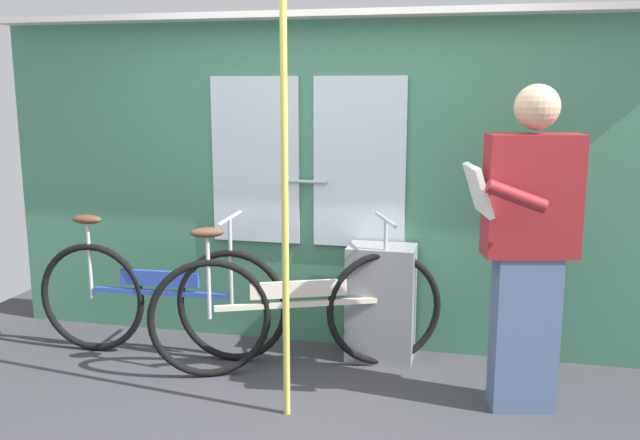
{
  "coord_description": "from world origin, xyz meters",
  "views": [
    {
      "loc": [
        0.9,
        -3.34,
        1.73
      ],
      "look_at": [
        0.02,
        0.48,
        0.97
      ],
      "focal_mm": 39.01,
      "sensor_mm": 36.0,
      "label": 1
    }
  ],
  "objects": [
    {
      "name": "ground_plane",
      "position": [
        0.0,
        0.0,
        -0.02
      ],
      "size": [
        5.67,
        3.8,
        0.04
      ],
      "primitive_type": "cube",
      "color": "#38383D"
    },
    {
      "name": "train_door_wall",
      "position": [
        -0.01,
        1.09,
        1.14
      ],
      "size": [
        4.67,
        0.28,
        2.18
      ],
      "color": "#427F60",
      "rests_on": "ground_plane"
    },
    {
      "name": "bicycle_near_door",
      "position": [
        -1.07,
        0.6,
        0.39
      ],
      "size": [
        1.68,
        0.44,
        0.94
      ],
      "rotation": [
        0.0,
        0.0,
        0.04
      ],
      "color": "black",
      "rests_on": "ground_plane"
    },
    {
      "name": "bicycle_leaning_behind",
      "position": [
        -0.14,
        0.56,
        0.39
      ],
      "size": [
        1.68,
        0.79,
        0.94
      ],
      "rotation": [
        0.0,
        0.0,
        0.4
      ],
      "color": "black",
      "rests_on": "ground_plane"
    },
    {
      "name": "passenger_reading_newspaper",
      "position": [
        1.17,
        0.35,
        0.92
      ],
      "size": [
        0.62,
        0.55,
        1.74
      ],
      "rotation": [
        0.0,
        0.0,
        3.36
      ],
      "color": "slate",
      "rests_on": "ground_plane"
    },
    {
      "name": "trash_bin_by_wall",
      "position": [
        0.33,
        0.88,
        0.37
      ],
      "size": [
        0.42,
        0.28,
        0.74
      ],
      "primitive_type": "cube",
      "color": "gray",
      "rests_on": "ground_plane"
    },
    {
      "name": "handrail_pole",
      "position": [
        -0.05,
        -0.01,
        1.07
      ],
      "size": [
        0.04,
        0.04,
        2.14
      ],
      "primitive_type": "cylinder",
      "color": "#C6C14C",
      "rests_on": "ground_plane"
    }
  ]
}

